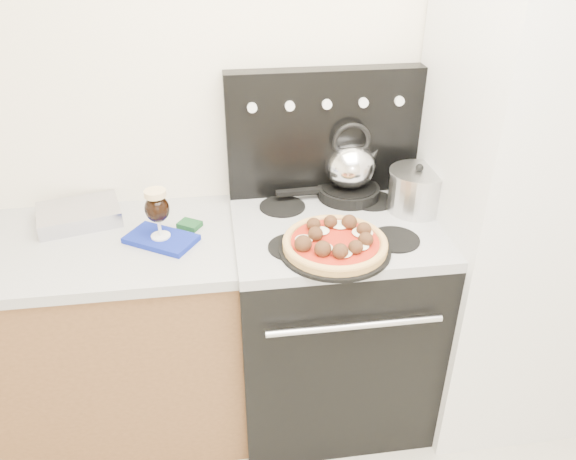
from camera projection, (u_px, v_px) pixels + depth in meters
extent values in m
cube|color=#F0E4CB|center=(301.00, 109.00, 2.19)|extent=(3.50, 0.01, 2.50)
cube|color=brown|center=(57.00, 346.00, 2.23)|extent=(1.45, 0.60, 0.86)
cube|color=#B1B1B3|center=(30.00, 250.00, 2.00)|extent=(1.48, 0.63, 0.04)
cube|color=black|center=(330.00, 323.00, 2.33)|extent=(0.76, 0.65, 0.88)
cube|color=#ADADB2|center=(335.00, 227.00, 2.10)|extent=(0.76, 0.65, 0.04)
cube|color=black|center=(323.00, 133.00, 2.20)|extent=(0.76, 0.08, 0.50)
cube|color=silver|center=(517.00, 206.00, 2.14)|extent=(0.64, 0.68, 1.90)
cube|color=silver|center=(79.00, 214.00, 2.12)|extent=(0.34, 0.28, 0.06)
cube|color=navy|center=(161.00, 239.00, 2.01)|extent=(0.28, 0.25, 0.02)
cylinder|color=black|center=(335.00, 249.00, 1.92)|extent=(0.40, 0.40, 0.01)
cylinder|color=black|center=(349.00, 192.00, 2.26)|extent=(0.26, 0.26, 0.04)
cylinder|color=silver|center=(416.00, 192.00, 2.14)|extent=(0.22, 0.22, 0.15)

